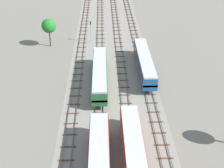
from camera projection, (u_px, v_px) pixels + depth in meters
ground_plane at (110, 61)px, 76.69m from camera, size 480.00×480.00×0.00m
ballast_bed at (110, 61)px, 76.69m from camera, size 18.61×176.00×0.01m
track_far_left at (80, 59)px, 77.30m from camera, size 2.40×126.00×0.29m
track_left at (100, 59)px, 77.43m from camera, size 2.40×126.00×0.29m
track_centre_left at (120, 59)px, 77.55m from camera, size 2.40×126.00×0.29m
track_centre at (141, 59)px, 77.68m from camera, size 2.40×126.00×0.29m
diesel_railcar_centre_left_near at (134, 154)px, 44.78m from camera, size 2.96×20.50×3.80m
diesel_railcar_left_mid at (100, 73)px, 65.78m from camera, size 2.96×20.50×3.80m
diesel_railcar_centre_midfar at (144, 62)px, 70.43m from camera, size 2.96×20.50×3.80m
signal_post_nearest at (91, 29)px, 85.35m from camera, size 0.28×0.47×5.86m
lineside_tree_1 at (49, 26)px, 82.01m from camera, size 3.70×3.70×7.38m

